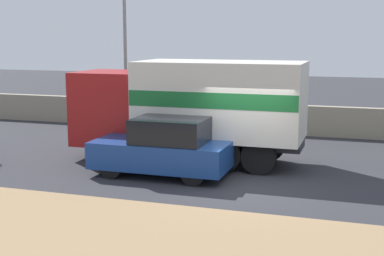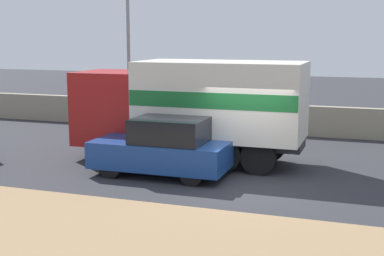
% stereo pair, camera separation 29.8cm
% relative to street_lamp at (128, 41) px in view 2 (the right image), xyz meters
% --- Properties ---
extents(ground_plane, '(80.00, 80.00, 0.00)m').
position_rel_street_lamp_xyz_m(ground_plane, '(6.43, -6.84, -3.73)').
color(ground_plane, '#2D2D33').
extents(stone_wall_backdrop, '(60.00, 0.35, 1.20)m').
position_rel_street_lamp_xyz_m(stone_wall_backdrop, '(6.43, 1.10, -3.13)').
color(stone_wall_backdrop, gray).
rests_on(stone_wall_backdrop, ground_plane).
extents(street_lamp, '(0.56, 0.28, 6.37)m').
position_rel_street_lamp_xyz_m(street_lamp, '(0.00, 0.00, 0.00)').
color(street_lamp, gray).
rests_on(street_lamp, ground_plane).
extents(box_truck, '(7.24, 2.45, 3.17)m').
position_rel_street_lamp_xyz_m(box_truck, '(4.43, -4.60, -1.89)').
color(box_truck, maroon).
rests_on(box_truck, ground_plane).
extents(car_hatchback, '(3.88, 1.82, 1.67)m').
position_rel_street_lamp_xyz_m(car_hatchback, '(4.14, -6.45, -2.92)').
color(car_hatchback, navy).
rests_on(car_hatchback, ground_plane).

